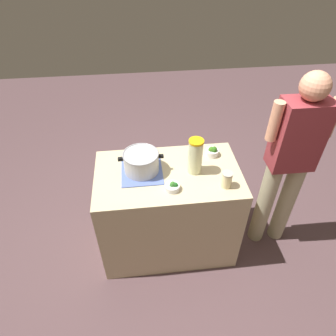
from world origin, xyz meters
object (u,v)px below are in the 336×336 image
object	(u,v)px
person_cook	(289,163)
broccoli_bowl_center	(212,151)
cooking_pot	(141,162)
broccoli_bowl_front	(173,187)
lemonade_pitcher	(195,157)
mason_jar	(227,180)

from	to	relation	value
person_cook	broccoli_bowl_center	bearing A→B (deg)	159.19
cooking_pot	person_cook	size ratio (longest dim) A/B	0.21
broccoli_bowl_front	person_cook	bearing A→B (deg)	8.95
broccoli_bowl_front	broccoli_bowl_center	distance (m)	0.52
cooking_pot	lemonade_pitcher	size ratio (longest dim) A/B	1.18
lemonade_pitcher	person_cook	world-z (taller)	person_cook
lemonade_pitcher	cooking_pot	bearing A→B (deg)	172.68
broccoli_bowl_front	person_cook	world-z (taller)	person_cook
cooking_pot	broccoli_bowl_front	size ratio (longest dim) A/B	3.15
lemonade_pitcher	broccoli_bowl_front	xyz separation A→B (m)	(-0.19, -0.18, -0.12)
broccoli_bowl_center	lemonade_pitcher	bearing A→B (deg)	-134.49
mason_jar	person_cook	xyz separation A→B (m)	(0.55, 0.16, -0.02)
cooking_pot	broccoli_bowl_front	xyz separation A→B (m)	(0.21, -0.23, -0.07)
cooking_pot	mason_jar	world-z (taller)	cooking_pot
broccoli_bowl_front	broccoli_bowl_center	xyz separation A→B (m)	(0.38, 0.36, 0.01)
lemonade_pitcher	person_cook	distance (m)	0.75
broccoli_bowl_center	person_cook	world-z (taller)	person_cook
cooking_pot	broccoli_bowl_center	bearing A→B (deg)	12.71
lemonade_pitcher	mason_jar	size ratio (longest dim) A/B	2.28
lemonade_pitcher	broccoli_bowl_front	size ratio (longest dim) A/B	2.68
person_cook	lemonade_pitcher	bearing A→B (deg)	177.69
mason_jar	broccoli_bowl_front	world-z (taller)	mason_jar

